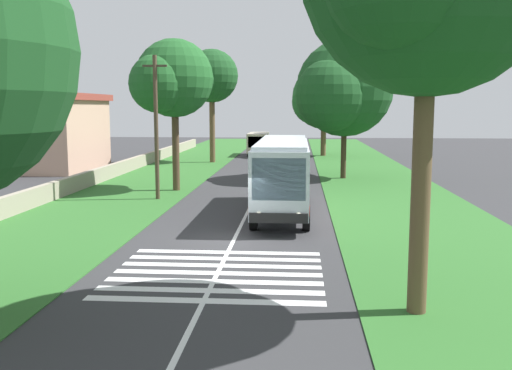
# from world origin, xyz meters

# --- Properties ---
(ground) EXTENTS (160.00, 160.00, 0.00)m
(ground) POSITION_xyz_m (0.00, 0.00, 0.00)
(ground) COLOR #333335
(grass_verge_left) EXTENTS (120.00, 8.00, 0.04)m
(grass_verge_left) POSITION_xyz_m (15.00, 8.20, 0.02)
(grass_verge_left) COLOR #2D6628
(grass_verge_left) RESTS_ON ground
(grass_verge_right) EXTENTS (120.00, 8.00, 0.04)m
(grass_verge_right) POSITION_xyz_m (15.00, -8.20, 0.02)
(grass_verge_right) COLOR #2D6628
(grass_verge_right) RESTS_ON ground
(centre_line) EXTENTS (110.00, 0.16, 0.01)m
(centre_line) POSITION_xyz_m (15.00, 0.00, 0.00)
(centre_line) COLOR silver
(centre_line) RESTS_ON ground
(coach_bus) EXTENTS (11.16, 2.62, 3.73)m
(coach_bus) POSITION_xyz_m (6.18, -1.80, 2.15)
(coach_bus) COLOR silver
(coach_bus) RESTS_ON ground
(zebra_crossing) EXTENTS (5.85, 6.80, 0.01)m
(zebra_crossing) POSITION_xyz_m (-4.46, 0.00, 0.00)
(zebra_crossing) COLOR silver
(zebra_crossing) RESTS_ON ground
(trailing_car_0) EXTENTS (4.30, 1.78, 1.43)m
(trailing_car_0) POSITION_xyz_m (25.26, -1.69, 0.67)
(trailing_car_0) COLOR black
(trailing_car_0) RESTS_ON ground
(trailing_car_1) EXTENTS (4.30, 1.78, 1.43)m
(trailing_car_1) POSITION_xyz_m (33.68, -1.63, 0.67)
(trailing_car_1) COLOR #B7A893
(trailing_car_1) RESTS_ON ground
(trailing_minibus_0) EXTENTS (6.00, 2.14, 2.53)m
(trailing_minibus_0) POSITION_xyz_m (41.41, 1.91, 1.55)
(trailing_minibus_0) COLOR #BFB299
(trailing_minibus_0) RESTS_ON ground
(roadside_tree_left_1) EXTENTS (5.99, 5.10, 10.84)m
(roadside_tree_left_1) POSITION_xyz_m (32.83, 5.96, 8.17)
(roadside_tree_left_1) COLOR brown
(roadside_tree_left_1) RESTS_ON grass_verge_left
(roadside_tree_left_2) EXTENTS (6.19, 5.00, 9.59)m
(roadside_tree_left_2) POSITION_xyz_m (13.81, 5.43, 6.99)
(roadside_tree_left_2) COLOR #4C3826
(roadside_tree_left_2) RESTS_ON grass_verge_left
(roadside_tree_right_1) EXTENTS (8.70, 6.97, 9.90)m
(roadside_tree_right_1) POSITION_xyz_m (41.56, -5.09, 6.24)
(roadside_tree_right_1) COLOR brown
(roadside_tree_right_1) RESTS_ON grass_verge_right
(roadside_tree_right_2) EXTENTS (9.00, 7.26, 10.32)m
(roadside_tree_right_2) POSITION_xyz_m (21.02, -5.72, 6.54)
(roadside_tree_right_2) COLOR #3D2D1E
(roadside_tree_right_2) RESTS_ON grass_verge_right
(utility_pole) EXTENTS (0.24, 1.40, 8.24)m
(utility_pole) POSITION_xyz_m (10.21, 5.60, 4.30)
(utility_pole) COLOR #473828
(utility_pole) RESTS_ON grass_verge_left
(roadside_wall) EXTENTS (70.00, 0.40, 1.02)m
(roadside_wall) POSITION_xyz_m (20.00, 11.60, 0.55)
(roadside_wall) COLOR #9E937F
(roadside_wall) RESTS_ON grass_verge_left
(roadside_building) EXTENTS (10.78, 8.34, 6.50)m
(roadside_building) POSITION_xyz_m (25.58, 19.03, 3.29)
(roadside_building) COLOR tan
(roadside_building) RESTS_ON ground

